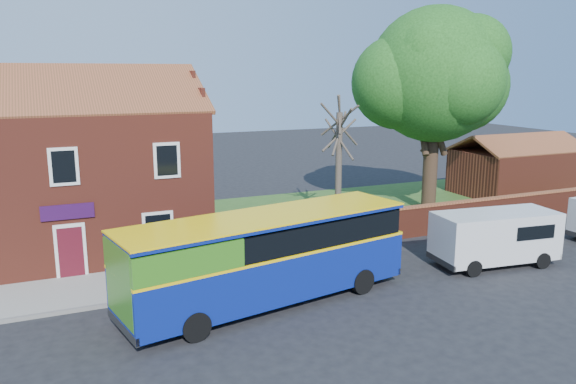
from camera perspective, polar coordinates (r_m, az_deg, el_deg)
name	(u,v)px	position (r m, az deg, el deg)	size (l,w,h in m)	color
ground	(308,323)	(19.20, 2.08, -13.14)	(120.00, 120.00, 0.00)	black
pavement	(75,292)	(22.92, -20.79, -9.50)	(18.00, 3.50, 0.12)	gray
kerb	(78,310)	(21.29, -20.55, -11.13)	(18.00, 0.15, 0.14)	slate
grass_strip	(406,205)	(36.18, 11.92, -1.26)	(26.00, 12.00, 0.04)	#426B28
shop_building	(62,179)	(27.60, -21.96, 1.23)	(12.30, 8.13, 10.50)	maroon
boundary_wall	(473,214)	(31.45, 18.26, -2.12)	(22.00, 0.38, 1.60)	maroon
outbuilding	(517,170)	(41.67, 22.21, 2.06)	(8.20, 5.06, 4.17)	maroon
bus	(259,256)	(19.90, -2.95, -6.48)	(11.05, 4.71, 3.27)	navy
van_near	(495,236)	(25.76, 20.33, -4.19)	(5.52, 2.70, 2.33)	silver
large_tree	(434,79)	(34.19, 14.60, 11.04)	(9.78, 7.74, 11.93)	black
bare_tree	(339,163)	(30.37, 5.17, 2.99)	(2.50, 2.98, 6.68)	#4C4238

